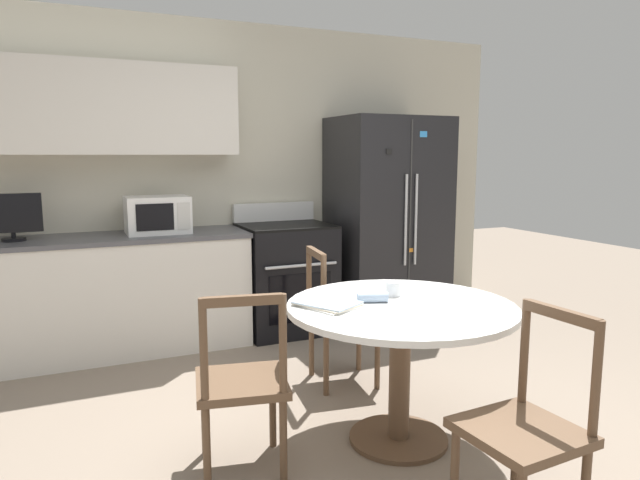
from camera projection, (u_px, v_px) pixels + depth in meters
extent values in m
plane|color=gray|center=(388.00, 469.00, 2.75)|extent=(14.00, 14.00, 0.00)
cube|color=beige|center=(233.00, 178.00, 4.95)|extent=(5.20, 0.10, 2.60)
cube|color=silver|center=(91.00, 108.00, 4.21)|extent=(2.15, 0.34, 0.68)
cube|color=silver|center=(103.00, 298.00, 4.30)|extent=(2.15, 0.62, 0.86)
cube|color=#4C4C51|center=(100.00, 239.00, 4.23)|extent=(2.17, 0.64, 0.03)
cube|color=black|center=(387.00, 220.00, 5.14)|extent=(0.95, 0.74, 1.83)
cube|color=#333333|center=(410.00, 225.00, 4.80)|extent=(0.01, 0.01, 1.75)
cylinder|color=silver|center=(406.00, 220.00, 4.76)|extent=(0.02, 0.02, 0.77)
cylinder|color=silver|center=(416.00, 220.00, 4.80)|extent=(0.02, 0.02, 0.77)
cube|color=orange|center=(411.00, 250.00, 4.84)|extent=(0.04, 0.01, 0.03)
cube|color=#338CD8|center=(423.00, 134.00, 4.73)|extent=(0.06, 0.02, 0.05)
cube|color=black|center=(389.00, 152.00, 4.62)|extent=(0.05, 0.01, 0.04)
cube|color=black|center=(286.00, 279.00, 4.86)|extent=(0.74, 0.64, 0.90)
cube|color=black|center=(300.00, 298.00, 4.58)|extent=(0.53, 0.01, 0.40)
cylinder|color=silver|center=(302.00, 265.00, 4.52)|extent=(0.61, 0.02, 0.02)
cube|color=black|center=(286.00, 226.00, 4.79)|extent=(0.74, 0.64, 0.02)
cube|color=white|center=(274.00, 212.00, 5.04)|extent=(0.74, 0.06, 0.16)
cube|color=white|center=(157.00, 215.00, 4.38)|extent=(0.47, 0.34, 0.29)
cube|color=black|center=(155.00, 217.00, 4.21)|extent=(0.27, 0.01, 0.20)
cube|color=silver|center=(184.00, 216.00, 4.30)|extent=(0.09, 0.01, 0.21)
cylinder|color=black|center=(14.00, 239.00, 4.00)|extent=(0.16, 0.16, 0.02)
cylinder|color=black|center=(13.00, 235.00, 4.00)|extent=(0.03, 0.03, 0.04)
cube|color=black|center=(12.00, 213.00, 3.98)|extent=(0.39, 0.05, 0.27)
cylinder|color=white|center=(401.00, 307.00, 2.91)|extent=(1.18, 1.18, 0.03)
cylinder|color=brown|center=(400.00, 374.00, 2.97)|extent=(0.11, 0.11, 0.69)
cylinder|color=brown|center=(398.00, 438.00, 3.02)|extent=(0.52, 0.52, 0.03)
cube|color=brown|center=(520.00, 432.00, 2.22)|extent=(0.44, 0.44, 0.04)
cylinder|color=brown|center=(455.00, 475.00, 2.33)|extent=(0.04, 0.04, 0.41)
cylinder|color=brown|center=(516.00, 455.00, 2.48)|extent=(0.04, 0.04, 0.41)
cylinder|color=brown|center=(596.00, 379.00, 2.12)|extent=(0.04, 0.04, 0.45)
cylinder|color=brown|center=(524.00, 351.00, 2.42)|extent=(0.04, 0.04, 0.45)
cube|color=brown|center=(561.00, 314.00, 2.24)|extent=(0.06, 0.35, 0.04)
cube|color=brown|center=(241.00, 383.00, 2.70)|extent=(0.49, 0.49, 0.04)
cylinder|color=brown|center=(205.00, 415.00, 2.86)|extent=(0.04, 0.04, 0.41)
cylinder|color=brown|center=(273.00, 409.00, 2.94)|extent=(0.04, 0.04, 0.41)
cylinder|color=brown|center=(207.00, 450.00, 2.53)|extent=(0.04, 0.04, 0.41)
cylinder|color=brown|center=(283.00, 441.00, 2.60)|extent=(0.04, 0.04, 0.41)
cylinder|color=brown|center=(204.00, 349.00, 2.44)|extent=(0.04, 0.04, 0.45)
cylinder|color=brown|center=(283.00, 343.00, 2.52)|extent=(0.04, 0.04, 0.45)
cube|color=brown|center=(243.00, 300.00, 2.45)|extent=(0.34, 0.10, 0.04)
cube|color=brown|center=(344.00, 319.00, 3.74)|extent=(0.47, 0.47, 0.04)
cylinder|color=brown|center=(359.00, 342.00, 3.99)|extent=(0.04, 0.04, 0.41)
cylinder|color=brown|center=(377.00, 358.00, 3.66)|extent=(0.04, 0.04, 0.41)
cylinder|color=brown|center=(311.00, 346.00, 3.89)|extent=(0.04, 0.04, 0.41)
cylinder|color=brown|center=(326.00, 364.00, 3.56)|extent=(0.04, 0.04, 0.41)
cylinder|color=brown|center=(309.00, 279.00, 3.82)|extent=(0.04, 0.04, 0.45)
cylinder|color=brown|center=(324.00, 291.00, 3.49)|extent=(0.04, 0.04, 0.45)
cube|color=brown|center=(316.00, 253.00, 3.62)|extent=(0.08, 0.35, 0.04)
cylinder|color=silver|center=(393.00, 289.00, 3.09)|extent=(0.09, 0.09, 0.08)
cylinder|color=red|center=(393.00, 292.00, 3.09)|extent=(0.08, 0.08, 0.04)
cylinder|color=#A3BCDB|center=(373.00, 297.00, 2.95)|extent=(0.17, 0.10, 0.05)
cube|color=white|center=(327.00, 305.00, 2.88)|extent=(0.31, 0.36, 0.01)
cube|color=beige|center=(327.00, 304.00, 2.87)|extent=(0.33, 0.36, 0.01)
cube|color=silver|center=(327.00, 302.00, 2.87)|extent=(0.34, 0.37, 0.01)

